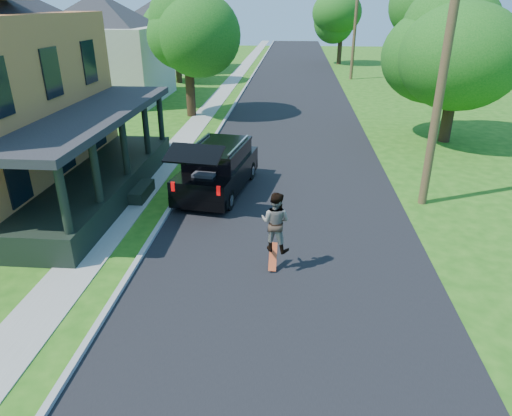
# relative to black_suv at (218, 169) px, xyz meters

# --- Properties ---
(ground) EXTENTS (140.00, 140.00, 0.00)m
(ground) POSITION_rel_black_suv_xyz_m (2.67, -6.83, -0.91)
(ground) COLOR #215911
(ground) RESTS_ON ground
(street) EXTENTS (8.00, 120.00, 0.02)m
(street) POSITION_rel_black_suv_xyz_m (2.67, 13.17, -0.91)
(street) COLOR black
(street) RESTS_ON ground
(curb) EXTENTS (0.15, 120.00, 0.12)m
(curb) POSITION_rel_black_suv_xyz_m (-1.38, 13.17, -0.91)
(curb) COLOR #979792
(curb) RESTS_ON ground
(sidewalk) EXTENTS (1.30, 120.00, 0.03)m
(sidewalk) POSITION_rel_black_suv_xyz_m (-2.93, 13.17, -0.91)
(sidewalk) COLOR gray
(sidewalk) RESTS_ON ground
(front_walk) EXTENTS (6.50, 1.20, 0.03)m
(front_walk) POSITION_rel_black_suv_xyz_m (-6.83, -0.83, -0.91)
(front_walk) COLOR gray
(front_walk) RESTS_ON ground
(neighbor_house_mid) EXTENTS (12.78, 12.78, 8.30)m
(neighbor_house_mid) POSITION_rel_black_suv_xyz_m (-10.83, 17.17, 3.28)
(neighbor_house_mid) COLOR beige
(neighbor_house_mid) RESTS_ON ground
(neighbor_house_far) EXTENTS (12.78, 12.78, 8.30)m
(neighbor_house_far) POSITION_rel_black_suv_xyz_m (-10.83, 33.17, 3.28)
(neighbor_house_far) COLOR beige
(neighbor_house_far) RESTS_ON ground
(black_suv) EXTENTS (2.64, 5.32, 2.37)m
(black_suv) POSITION_rel_black_suv_xyz_m (0.00, 0.00, 0.00)
(black_suv) COLOR black
(black_suv) RESTS_ON ground
(skateboarder) EXTENTS (0.93, 0.82, 1.61)m
(skateboarder) POSITION_rel_black_suv_xyz_m (2.38, -5.33, 0.50)
(skateboarder) COLOR black
(skateboarder) RESTS_ON ground
(skateboard) EXTENTS (0.22, 0.56, 0.64)m
(skateboard) POSITION_rel_black_suv_xyz_m (2.33, -5.32, -0.57)
(skateboard) COLOR #B9380F
(skateboard) RESTS_ON ground
(tree_left_mid) EXTENTS (6.23, 6.44, 7.91)m
(tree_left_mid) POSITION_rel_black_suv_xyz_m (-3.70, 12.39, 4.27)
(tree_left_mid) COLOR black
(tree_left_mid) RESTS_ON ground
(tree_left_far) EXTENTS (5.52, 5.32, 7.63)m
(tree_left_far) POSITION_rel_black_suv_xyz_m (-7.53, 24.96, 3.97)
(tree_left_far) COLOR black
(tree_left_far) RESTS_ON ground
(tree_right_near) EXTENTS (5.75, 5.65, 7.99)m
(tree_right_near) POSITION_rel_black_suv_xyz_m (10.44, 7.75, 4.05)
(tree_right_near) COLOR black
(tree_right_near) RESTS_ON ground
(tree_right_mid) EXTENTS (6.61, 6.32, 9.51)m
(tree_right_mid) POSITION_rel_black_suv_xyz_m (13.32, 23.15, 5.45)
(tree_right_mid) COLOR black
(tree_right_mid) RESTS_ON ground
(tree_right_far) EXTENTS (6.73, 6.55, 8.21)m
(tree_right_far) POSITION_rel_black_suv_xyz_m (7.62, 39.46, 4.39)
(tree_right_far) COLOR black
(tree_right_far) RESTS_ON ground
(utility_pole_near) EXTENTS (1.73, 0.70, 10.02)m
(utility_pole_near) POSITION_rel_black_suv_xyz_m (7.42, -0.48, 4.26)
(utility_pole_near) COLOR #4D3C23
(utility_pole_near) RESTS_ON ground
(utility_pole_far) EXTENTS (1.76, 0.44, 9.40)m
(utility_pole_far) POSITION_rel_black_suv_xyz_m (7.89, 28.25, 3.94)
(utility_pole_far) COLOR #4D3C23
(utility_pole_far) RESTS_ON ground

